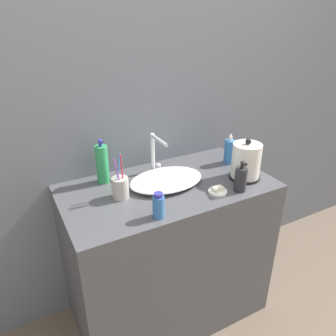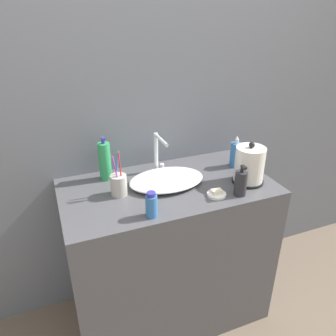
{
  "view_description": "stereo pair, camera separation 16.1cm",
  "coord_description": "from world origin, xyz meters",
  "px_view_note": "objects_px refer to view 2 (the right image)",
  "views": [
    {
      "loc": [
        -0.68,
        -0.99,
        1.69
      ],
      "look_at": [
        -0.0,
        0.29,
        0.97
      ],
      "focal_mm": 35.0,
      "sensor_mm": 36.0,
      "label": 1
    },
    {
      "loc": [
        -0.54,
        -1.06,
        1.69
      ],
      "look_at": [
        -0.0,
        0.29,
        0.97
      ],
      "focal_mm": 35.0,
      "sensor_mm": 36.0,
      "label": 2
    }
  ],
  "objects_px": {
    "faucet": "(158,151)",
    "toothbrush_cup": "(119,185)",
    "hand_cream_bottle": "(241,183)",
    "electric_kettle": "(249,166)",
    "mouthwash_bottle": "(151,205)",
    "shampoo_bottle": "(236,154)",
    "lotion_bottle": "(105,161)"
  },
  "relations": [
    {
      "from": "faucet",
      "to": "hand_cream_bottle",
      "type": "distance_m",
      "value": 0.46
    },
    {
      "from": "shampoo_bottle",
      "to": "hand_cream_bottle",
      "type": "bearing_deg",
      "value": -117.75
    },
    {
      "from": "lotion_bottle",
      "to": "mouthwash_bottle",
      "type": "height_order",
      "value": "lotion_bottle"
    },
    {
      "from": "electric_kettle",
      "to": "mouthwash_bottle",
      "type": "relative_size",
      "value": 1.87
    },
    {
      "from": "electric_kettle",
      "to": "lotion_bottle",
      "type": "bearing_deg",
      "value": 155.44
    },
    {
      "from": "faucet",
      "to": "hand_cream_bottle",
      "type": "relative_size",
      "value": 1.41
    },
    {
      "from": "faucet",
      "to": "electric_kettle",
      "type": "distance_m",
      "value": 0.48
    },
    {
      "from": "faucet",
      "to": "shampoo_bottle",
      "type": "distance_m",
      "value": 0.45
    },
    {
      "from": "electric_kettle",
      "to": "mouthwash_bottle",
      "type": "distance_m",
      "value": 0.57
    },
    {
      "from": "lotion_bottle",
      "to": "shampoo_bottle",
      "type": "distance_m",
      "value": 0.72
    },
    {
      "from": "electric_kettle",
      "to": "toothbrush_cup",
      "type": "xyz_separation_m",
      "value": [
        -0.65,
        0.12,
        -0.04
      ]
    },
    {
      "from": "toothbrush_cup",
      "to": "lotion_bottle",
      "type": "distance_m",
      "value": 0.19
    },
    {
      "from": "faucet",
      "to": "shampoo_bottle",
      "type": "height_order",
      "value": "faucet"
    },
    {
      "from": "toothbrush_cup",
      "to": "lotion_bottle",
      "type": "bearing_deg",
      "value": 97.2
    },
    {
      "from": "hand_cream_bottle",
      "to": "toothbrush_cup",
      "type": "bearing_deg",
      "value": 158.36
    },
    {
      "from": "shampoo_bottle",
      "to": "mouthwash_bottle",
      "type": "bearing_deg",
      "value": -153.59
    },
    {
      "from": "mouthwash_bottle",
      "to": "electric_kettle",
      "type": "bearing_deg",
      "value": 10.95
    },
    {
      "from": "electric_kettle",
      "to": "shampoo_bottle",
      "type": "bearing_deg",
      "value": 77.76
    },
    {
      "from": "toothbrush_cup",
      "to": "mouthwash_bottle",
      "type": "distance_m",
      "value": 0.24
    },
    {
      "from": "hand_cream_bottle",
      "to": "faucet",
      "type": "bearing_deg",
      "value": 128.49
    },
    {
      "from": "electric_kettle",
      "to": "mouthwash_bottle",
      "type": "bearing_deg",
      "value": -169.05
    },
    {
      "from": "faucet",
      "to": "toothbrush_cup",
      "type": "distance_m",
      "value": 0.3
    },
    {
      "from": "faucet",
      "to": "mouthwash_bottle",
      "type": "bearing_deg",
      "value": -114.13
    },
    {
      "from": "toothbrush_cup",
      "to": "hand_cream_bottle",
      "type": "distance_m",
      "value": 0.58
    },
    {
      "from": "hand_cream_bottle",
      "to": "electric_kettle",
      "type": "bearing_deg",
      "value": 40.8
    },
    {
      "from": "faucet",
      "to": "hand_cream_bottle",
      "type": "bearing_deg",
      "value": -51.51
    },
    {
      "from": "hand_cream_bottle",
      "to": "lotion_bottle",
      "type": "bearing_deg",
      "value": 144.6
    },
    {
      "from": "shampoo_bottle",
      "to": "hand_cream_bottle",
      "type": "xyz_separation_m",
      "value": [
        -0.15,
        -0.28,
        -0.01
      ]
    },
    {
      "from": "electric_kettle",
      "to": "hand_cream_bottle",
      "type": "distance_m",
      "value": 0.15
    },
    {
      "from": "lotion_bottle",
      "to": "mouthwash_bottle",
      "type": "relative_size",
      "value": 1.99
    },
    {
      "from": "electric_kettle",
      "to": "toothbrush_cup",
      "type": "height_order",
      "value": "toothbrush_cup"
    },
    {
      "from": "faucet",
      "to": "toothbrush_cup",
      "type": "xyz_separation_m",
      "value": [
        -0.25,
        -0.15,
        -0.07
      ]
    }
  ]
}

